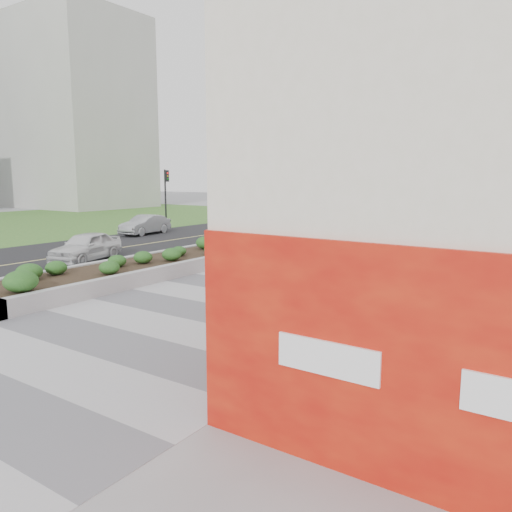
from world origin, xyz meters
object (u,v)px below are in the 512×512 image
Objects in this scene: planter at (187,256)px; skateboarder at (323,271)px; traffic_signal_near at (282,193)px; car_white at (86,247)px; car_silver at (145,225)px; traffic_signal_far at (166,190)px.

planter is 7.10m from skateboarder.
traffic_signal_near reaches higher than car_white.
planter is 4.73× the size of car_silver.
traffic_signal_near reaches higher than planter.
skateboarder reaches higher than planter.
car_white is 10.26m from car_silver.
traffic_signal_far is at bearing 103.11° from car_white.
traffic_signal_far is 1.10× the size of car_white.
planter is at bearing -80.65° from traffic_signal_near.
traffic_signal_near is at bearing 15.92° from car_silver.
car_silver is (0.93, -2.95, -2.13)m from traffic_signal_far.
car_white reaches higher than car_silver.
traffic_signal_far is at bearing -176.89° from traffic_signal_near.
planter is 12.24m from car_silver.
traffic_signal_far reaches higher than car_white.
car_white is at bearing -103.04° from traffic_signal_near.
car_white is at bearing -61.23° from traffic_signal_far.
traffic_signal_near reaches higher than car_silver.
planter is 15.00m from traffic_signal_far.
skateboarder is 18.89m from car_silver.
skateboarder is at bearing -31.98° from traffic_signal_far.
car_silver reaches higher than planter.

